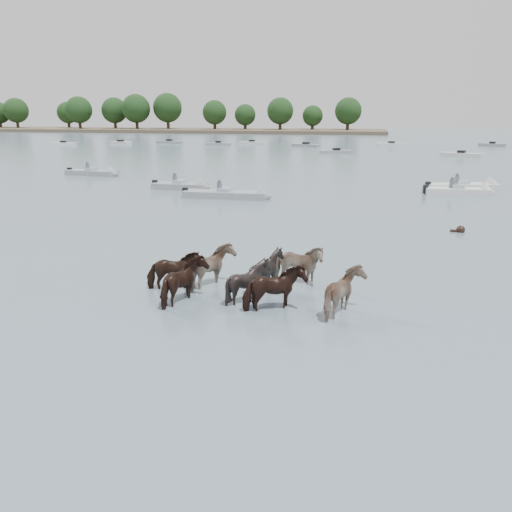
# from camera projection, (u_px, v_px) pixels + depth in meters

# --- Properties ---
(ground) EXTENTS (400.00, 400.00, 0.00)m
(ground) POSITION_uv_depth(u_px,v_px,m) (187.00, 313.00, 15.25)
(ground) COLOR #4A5E6B
(ground) RESTS_ON ground
(shoreline) EXTENTS (160.00, 30.00, 1.00)m
(shoreline) POSITION_uv_depth(u_px,v_px,m) (143.00, 130.00, 170.59)
(shoreline) COLOR #4C4233
(shoreline) RESTS_ON ground
(pony_herd) EXTENTS (7.58, 4.09, 1.61)m
(pony_herd) POSITION_uv_depth(u_px,v_px,m) (250.00, 279.00, 16.45)
(pony_herd) COLOR black
(pony_herd) RESTS_ON ground
(swimming_pony) EXTENTS (0.72, 0.44, 0.44)m
(swimming_pony) POSITION_uv_depth(u_px,v_px,m) (460.00, 230.00, 25.62)
(swimming_pony) COLOR black
(swimming_pony) RESTS_ON ground
(motorboat_a) EXTENTS (4.94, 1.75, 1.92)m
(motorboat_a) POSITION_uv_depth(u_px,v_px,m) (188.00, 186.00, 40.07)
(motorboat_a) COLOR gray
(motorboat_a) RESTS_ON ground
(motorboat_b) EXTENTS (6.58, 1.70, 1.92)m
(motorboat_b) POSITION_uv_depth(u_px,v_px,m) (236.00, 195.00, 35.86)
(motorboat_b) COLOR gray
(motorboat_b) RESTS_ON ground
(motorboat_c) EXTENTS (6.15, 3.18, 1.92)m
(motorboat_c) POSITION_uv_depth(u_px,v_px,m) (471.00, 187.00, 39.99)
(motorboat_c) COLOR silver
(motorboat_c) RESTS_ON ground
(motorboat_d) EXTENTS (5.23, 2.00, 1.92)m
(motorboat_d) POSITION_uv_depth(u_px,v_px,m) (467.00, 192.00, 37.50)
(motorboat_d) COLOR silver
(motorboat_d) RESTS_ON ground
(motorboat_f) EXTENTS (5.88, 2.21, 1.92)m
(motorboat_f) POSITION_uv_depth(u_px,v_px,m) (99.00, 173.00, 49.11)
(motorboat_f) COLOR gray
(motorboat_f) RESTS_ON ground
(distant_flotilla) EXTENTS (107.87, 29.18, 0.93)m
(distant_flotilla) POSITION_uv_depth(u_px,v_px,m) (341.00, 146.00, 89.46)
(distant_flotilla) COLOR silver
(distant_flotilla) RESTS_ON ground
(treeline) EXTENTS (143.74, 20.13, 12.45)m
(treeline) POSITION_uv_depth(u_px,v_px,m) (130.00, 111.00, 170.15)
(treeline) COLOR #382619
(treeline) RESTS_ON ground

